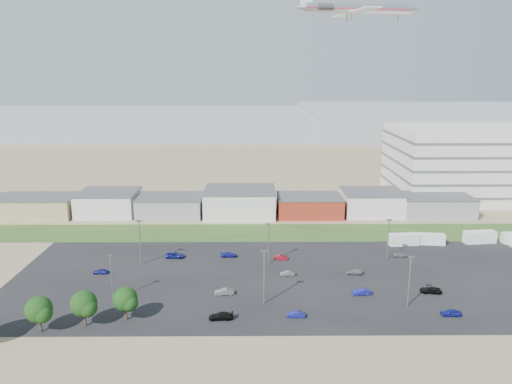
{
  "coord_description": "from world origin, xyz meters",
  "views": [
    {
      "loc": [
        -2.04,
        -82.45,
        44.04
      ],
      "look_at": [
        -1.24,
        22.0,
        19.02
      ],
      "focal_mm": 35.0,
      "sensor_mm": 36.0,
      "label": 1
    }
  ],
  "objects_px": {
    "parked_car_4": "(224,292)",
    "parked_car_7": "(287,273)",
    "parked_car_1": "(362,292)",
    "parked_car_6": "(229,255)",
    "parked_car_9": "(175,255)",
    "box_trailer_a": "(404,239)",
    "parked_car_2": "(451,313)",
    "parked_car_3": "(221,316)",
    "parked_car_13": "(296,314)",
    "parked_car_11": "(281,257)",
    "parked_car_0": "(430,290)",
    "parked_car_5": "(101,271)",
    "parked_car_8": "(400,255)",
    "parked_car_12": "(354,272)",
    "airliner": "(358,9)"
  },
  "relations": [
    {
      "from": "parked_car_4",
      "to": "parked_car_7",
      "type": "bearing_deg",
      "value": 119.09
    },
    {
      "from": "parked_car_1",
      "to": "parked_car_6",
      "type": "relative_size",
      "value": 0.99
    },
    {
      "from": "parked_car_7",
      "to": "parked_car_9",
      "type": "xyz_separation_m",
      "value": [
        -26.74,
        11.17,
        0.1
      ]
    },
    {
      "from": "box_trailer_a",
      "to": "parked_car_4",
      "type": "bearing_deg",
      "value": -153.47
    },
    {
      "from": "parked_car_2",
      "to": "parked_car_3",
      "type": "height_order",
      "value": "parked_car_3"
    },
    {
      "from": "parked_car_2",
      "to": "parked_car_13",
      "type": "bearing_deg",
      "value": -86.65
    },
    {
      "from": "parked_car_11",
      "to": "parked_car_6",
      "type": "bearing_deg",
      "value": 85.12
    },
    {
      "from": "parked_car_7",
      "to": "parked_car_11",
      "type": "xyz_separation_m",
      "value": [
        -0.95,
        9.76,
        0.01
      ]
    },
    {
      "from": "box_trailer_a",
      "to": "parked_car_0",
      "type": "distance_m",
      "value": 29.57
    },
    {
      "from": "parked_car_5",
      "to": "parked_car_13",
      "type": "xyz_separation_m",
      "value": [
        42.23,
        -20.85,
        0.0
      ]
    },
    {
      "from": "parked_car_6",
      "to": "parked_car_7",
      "type": "xyz_separation_m",
      "value": [
        13.58,
        -11.71,
        -0.04
      ]
    },
    {
      "from": "parked_car_3",
      "to": "parked_car_9",
      "type": "bearing_deg",
      "value": -160.12
    },
    {
      "from": "parked_car_5",
      "to": "parked_car_9",
      "type": "height_order",
      "value": "parked_car_9"
    },
    {
      "from": "parked_car_8",
      "to": "parked_car_12",
      "type": "distance_m",
      "value": 17.18
    },
    {
      "from": "parked_car_2",
      "to": "parked_car_13",
      "type": "distance_m",
      "value": 28.87
    },
    {
      "from": "box_trailer_a",
      "to": "parked_car_4",
      "type": "distance_m",
      "value": 54.45
    },
    {
      "from": "parked_car_1",
      "to": "parked_car_13",
      "type": "distance_m",
      "value": 17.12
    },
    {
      "from": "parked_car_4",
      "to": "parked_car_11",
      "type": "xyz_separation_m",
      "value": [
        12.6,
        19.5,
        -0.09
      ]
    },
    {
      "from": "parked_car_2",
      "to": "parked_car_9",
      "type": "relative_size",
      "value": 0.81
    },
    {
      "from": "box_trailer_a",
      "to": "parked_car_7",
      "type": "relative_size",
      "value": 2.4
    },
    {
      "from": "parked_car_6",
      "to": "airliner",
      "type": "bearing_deg",
      "value": -32.5
    },
    {
      "from": "parked_car_6",
      "to": "parked_car_11",
      "type": "xyz_separation_m",
      "value": [
        12.64,
        -1.95,
        -0.03
      ]
    },
    {
      "from": "parked_car_2",
      "to": "parked_car_8",
      "type": "distance_m",
      "value": 30.28
    },
    {
      "from": "parked_car_2",
      "to": "parked_car_4",
      "type": "distance_m",
      "value": 43.66
    },
    {
      "from": "parked_car_2",
      "to": "parked_car_8",
      "type": "bearing_deg",
      "value": -175.96
    },
    {
      "from": "parked_car_0",
      "to": "parked_car_7",
      "type": "height_order",
      "value": "parked_car_0"
    },
    {
      "from": "airliner",
      "to": "parked_car_12",
      "type": "xyz_separation_m",
      "value": [
        -13.82,
        -76.45,
        -64.89
      ]
    },
    {
      "from": "parked_car_9",
      "to": "parked_car_11",
      "type": "xyz_separation_m",
      "value": [
        25.79,
        -1.41,
        -0.09
      ]
    },
    {
      "from": "parked_car_4",
      "to": "parked_car_0",
      "type": "bearing_deg",
      "value": 84.13
    },
    {
      "from": "parked_car_4",
      "to": "parked_car_5",
      "type": "relative_size",
      "value": 1.2
    },
    {
      "from": "parked_car_1",
      "to": "parked_car_13",
      "type": "xyz_separation_m",
      "value": [
        -14.24,
        -9.5,
        -0.09
      ]
    },
    {
      "from": "box_trailer_a",
      "to": "parked_car_1",
      "type": "xyz_separation_m",
      "value": [
        -17.46,
        -30.17,
        -0.83
      ]
    },
    {
      "from": "box_trailer_a",
      "to": "parked_car_2",
      "type": "relative_size",
      "value": 2.12
    },
    {
      "from": "parked_car_9",
      "to": "parked_car_12",
      "type": "height_order",
      "value": "parked_car_9"
    },
    {
      "from": "parked_car_0",
      "to": "parked_car_13",
      "type": "height_order",
      "value": "parked_car_0"
    },
    {
      "from": "box_trailer_a",
      "to": "parked_car_6",
      "type": "bearing_deg",
      "value": -176.26
    },
    {
      "from": "airliner",
      "to": "parked_car_8",
      "type": "bearing_deg",
      "value": -100.71
    },
    {
      "from": "parked_car_6",
      "to": "parked_car_12",
      "type": "bearing_deg",
      "value": -111.06
    },
    {
      "from": "airliner",
      "to": "parked_car_6",
      "type": "bearing_deg",
      "value": -133.38
    },
    {
      "from": "parked_car_12",
      "to": "parked_car_8",
      "type": "bearing_deg",
      "value": 132.61
    },
    {
      "from": "parked_car_3",
      "to": "parked_car_7",
      "type": "bearing_deg",
      "value": 143.14
    },
    {
      "from": "parked_car_13",
      "to": "airliner",
      "type": "bearing_deg",
      "value": 166.53
    },
    {
      "from": "parked_car_9",
      "to": "parked_car_11",
      "type": "bearing_deg",
      "value": -90.27
    },
    {
      "from": "parked_car_3",
      "to": "parked_car_7",
      "type": "xyz_separation_m",
      "value": [
        13.58,
        20.16,
        -0.11
      ]
    },
    {
      "from": "airliner",
      "to": "parked_car_5",
      "type": "xyz_separation_m",
      "value": [
        -70.71,
        -75.56,
        -64.87
      ]
    },
    {
      "from": "airliner",
      "to": "parked_car_11",
      "type": "bearing_deg",
      "value": -124.24
    },
    {
      "from": "parked_car_7",
      "to": "parked_car_2",
      "type": "bearing_deg",
      "value": 51.36
    },
    {
      "from": "airliner",
      "to": "parked_car_11",
      "type": "xyz_separation_m",
      "value": [
        -29.66,
        -67.18,
        -64.87
      ]
    },
    {
      "from": "parked_car_0",
      "to": "parked_car_11",
      "type": "height_order",
      "value": "parked_car_0"
    },
    {
      "from": "airliner",
      "to": "parked_car_13",
      "type": "height_order",
      "value": "airliner"
    }
  ]
}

